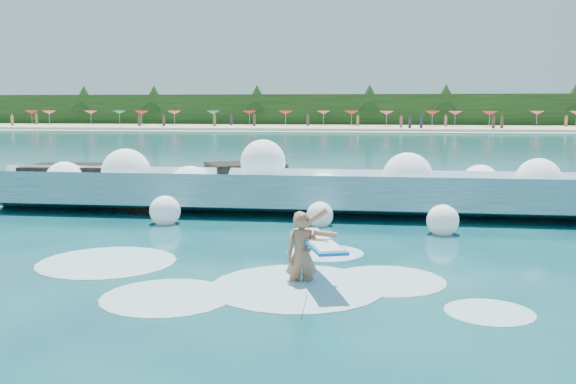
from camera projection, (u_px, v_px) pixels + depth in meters
name	position (u px, v px, depth m)	size (l,w,h in m)	color
ground	(200.00, 263.00, 12.89)	(200.00, 200.00, 0.00)	#072F3E
beach	(353.00, 128.00, 89.42)	(140.00, 20.00, 0.40)	tan
wet_band	(350.00, 132.00, 78.65)	(140.00, 5.00, 0.08)	silver
treeline	(356.00, 111.00, 98.93)	(140.00, 4.00, 5.00)	black
breaking_wave	(297.00, 193.00, 19.03)	(18.58, 2.87, 1.60)	teal
rock_cluster	(149.00, 189.00, 20.50)	(8.56, 3.68, 1.57)	black
surfer_with_board	(306.00, 253.00, 11.21)	(1.19, 2.81, 1.58)	#A26C4C
wave_spray	(284.00, 180.00, 18.85)	(15.32, 4.30, 2.22)	white
surf_foam	(242.00, 278.00, 11.73)	(9.22, 5.52, 0.16)	silver
beach_umbrellas	(353.00, 113.00, 91.52)	(111.07, 6.60, 0.50)	#DB4078
beachgoers	(357.00, 122.00, 86.82)	(89.95, 13.25, 1.93)	#3F332D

